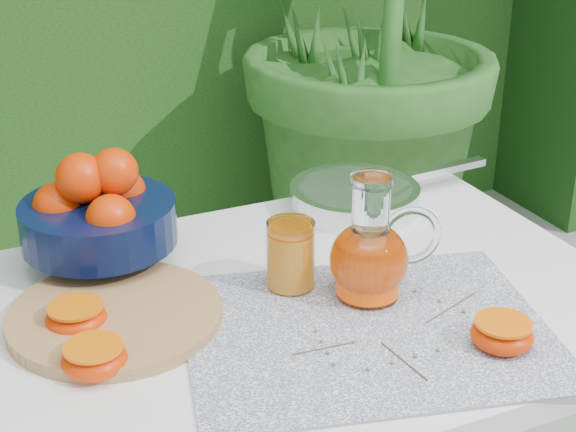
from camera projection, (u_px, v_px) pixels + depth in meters
name	position (u px, v px, depth m)	size (l,w,h in m)	color
potted_plant_right	(350.00, 10.00, 2.63)	(1.73, 1.73, 1.73)	#316221
white_table	(293.00, 346.00, 1.35)	(1.00, 0.70, 0.75)	white
placemat	(367.00, 330.00, 1.23)	(0.51, 0.39, 0.00)	#0E1A4F
cutting_board	(115.00, 316.00, 1.25)	(0.31, 0.31, 0.02)	#AE864E
fruit_bowl	(97.00, 213.00, 1.39)	(0.27, 0.27, 0.19)	black
juice_pitcher	(371.00, 256.00, 1.29)	(0.18, 0.15, 0.19)	white
juice_tumbler	(291.00, 256.00, 1.32)	(0.08, 0.08, 0.11)	white
saute_pan	(356.00, 196.00, 1.61)	(0.42, 0.25, 0.04)	silver
orange_halves	(225.00, 336.00, 1.19)	(0.62, 0.38, 0.04)	red
thyme_sprigs	(397.00, 336.00, 1.21)	(0.32, 0.20, 0.01)	brown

